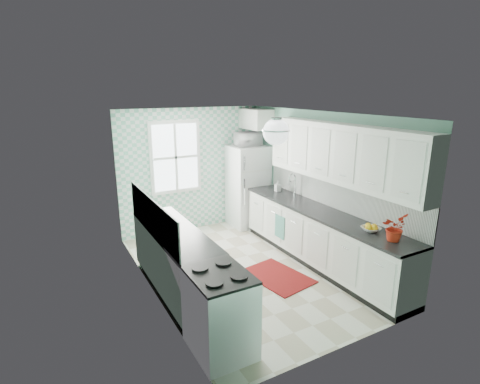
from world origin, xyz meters
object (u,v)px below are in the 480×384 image
sink (286,197)px  potted_plant (394,227)px  ceiling_light (276,132)px  stove (220,311)px  fruit_bowl (371,229)px  microwave (248,139)px  fridge (248,186)px

sink → potted_plant: (-0.00, -2.37, 0.19)m
potted_plant → ceiling_light: bearing=139.8°
ceiling_light → sink: (1.20, 1.36, -1.39)m
stove → sink: (2.40, 2.11, 0.44)m
stove → potted_plant: (2.40, -0.27, 0.63)m
ceiling_light → fruit_bowl: ceiling_light is taller
sink → microwave: bearing=92.9°
potted_plant → fridge: bearing=91.4°
fridge → sink: fridge is taller
fruit_bowl → microwave: microwave is taller
ceiling_light → fruit_bowl: bearing=-28.1°
ceiling_light → potted_plant: size_ratio=0.97×
ceiling_light → fridge: bearing=67.1°
ceiling_light → microwave: ceiling_light is taller
potted_plant → microwave: size_ratio=0.71×
ceiling_light → fruit_bowl: (1.20, -0.64, -1.35)m
ceiling_light → sink: size_ratio=0.66×
microwave → fruit_bowl: bearing=95.3°
sink → microwave: 1.57m
fruit_bowl → microwave: bearing=91.6°
fridge → microwave: 1.00m
ceiling_light → stove: ceiling_light is taller
ceiling_light → microwave: (1.11, 2.62, -0.47)m
fridge → potted_plant: 3.65m
fridge → microwave: size_ratio=3.37×
ceiling_light → fridge: 3.20m
fruit_bowl → potted_plant: (0.00, -0.37, 0.15)m
microwave → ceiling_light: bearing=70.8°
stove → potted_plant: size_ratio=2.60×
sink → fruit_bowl: size_ratio=2.17×
stove → microwave: size_ratio=1.84×
sink → fruit_bowl: bearing=-91.5°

